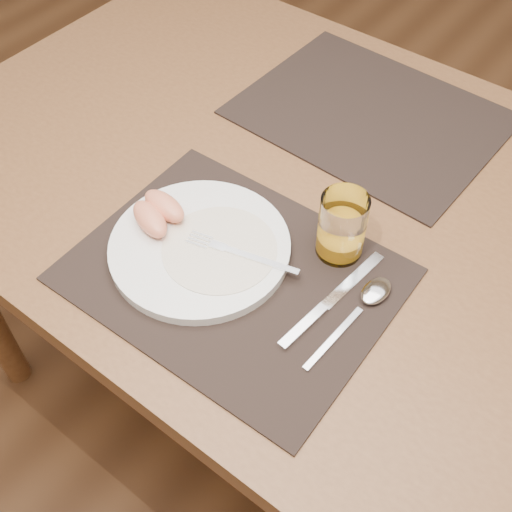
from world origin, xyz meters
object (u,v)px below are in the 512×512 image
object	(u,v)px
table	(312,224)
knife	(324,307)
spoon	(370,298)
juice_glass	(342,229)
placemat_near	(233,274)
placemat_far	(370,115)
fork	(233,251)
plate	(200,247)

from	to	relation	value
table	knife	bearing A→B (deg)	-52.94
spoon	juice_glass	bearing A→B (deg)	148.58
placemat_near	placemat_far	size ratio (longest dim) A/B	1.00
table	placemat_far	size ratio (longest dim) A/B	3.11
spoon	juice_glass	world-z (taller)	juice_glass
placemat_near	fork	distance (m)	0.03
plate	knife	xyz separation A→B (m)	(0.21, 0.03, -0.01)
placemat_near	plate	distance (m)	0.07
table	spoon	xyz separation A→B (m)	(0.19, -0.14, 0.09)
plate	fork	distance (m)	0.05
table	spoon	bearing A→B (deg)	-37.05
table	fork	distance (m)	0.23
placemat_near	placemat_far	distance (m)	0.44
table	placemat_far	xyz separation A→B (m)	(-0.03, 0.22, 0.09)
knife	placemat_far	bearing A→B (deg)	112.83
fork	juice_glass	size ratio (longest dim) A/B	1.64
table	juice_glass	bearing A→B (deg)	-41.19
fork	spoon	xyz separation A→B (m)	(0.20, 0.06, -0.01)
table	juice_glass	size ratio (longest dim) A/B	13.27
plate	spoon	size ratio (longest dim) A/B	1.41
spoon	knife	bearing A→B (deg)	-131.00
placemat_far	knife	world-z (taller)	knife
placemat_near	fork	bearing A→B (deg)	129.53
plate	juice_glass	distance (m)	0.21
fork	table	bearing A→B (deg)	86.31
table	juice_glass	world-z (taller)	juice_glass
placemat_near	placemat_far	xyz separation A→B (m)	(-0.03, 0.44, 0.00)
placemat_near	fork	world-z (taller)	fork
juice_glass	spoon	bearing A→B (deg)	-31.42
knife	juice_glass	bearing A→B (deg)	112.54
placemat_far	knife	xyz separation A→B (m)	(0.17, -0.41, 0.00)
plate	knife	size ratio (longest dim) A/B	1.23
placemat_near	knife	distance (m)	0.14
spoon	juice_glass	distance (m)	0.11
placemat_far	fork	xyz separation A→B (m)	(0.02, -0.42, 0.02)
table	placemat_near	distance (m)	0.24
fork	plate	bearing A→B (deg)	-160.11
placemat_far	fork	size ratio (longest dim) A/B	2.60
table	knife	distance (m)	0.25
plate	knife	distance (m)	0.21
juice_glass	table	bearing A→B (deg)	138.81
placemat_far	plate	world-z (taller)	plate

